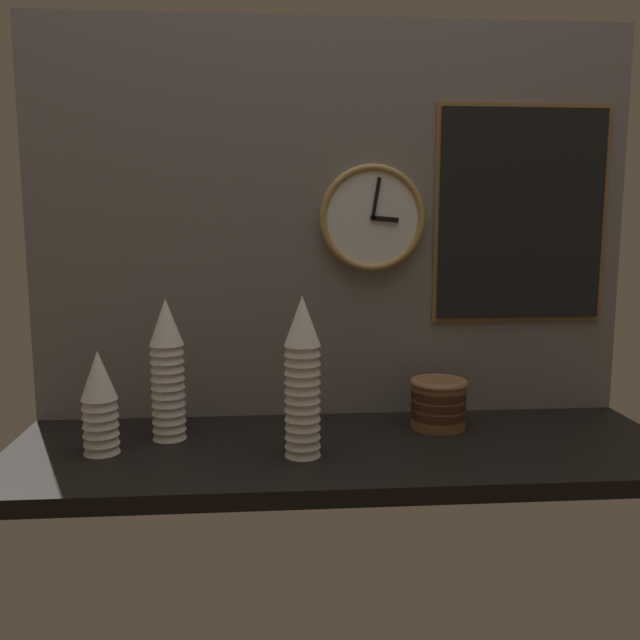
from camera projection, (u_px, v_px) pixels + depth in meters
ground_plane at (343, 451)px, 163.78cm from camera, size 160.00×56.00×4.00cm
wall_tiled_back at (332, 223)px, 181.69cm from camera, size 160.00×3.00×105.00cm
cup_stack_far_left at (100, 402)px, 155.07cm from camera, size 8.32×8.32×24.18cm
cup_stack_center at (302, 377)px, 152.43cm from camera, size 8.32×8.32×36.97cm
cup_stack_left at (167, 369)px, 164.56cm from camera, size 8.32×8.32×34.84cm
bowl_stack_right at (438, 402)px, 175.04cm from camera, size 14.79×14.79×12.73cm
wall_clock at (372, 218)px, 179.29cm from camera, size 28.30×2.70×28.30cm
menu_board at (521, 215)px, 183.24cm from camera, size 47.77×1.32×58.56cm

